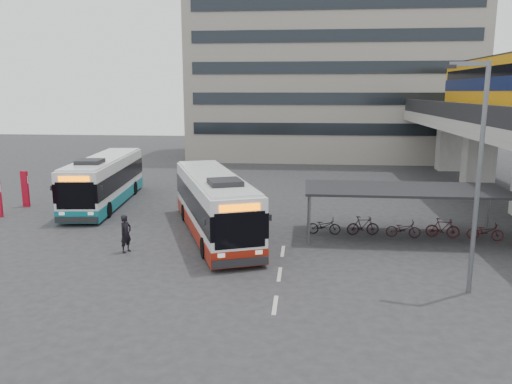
# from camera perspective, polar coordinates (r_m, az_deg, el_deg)

# --- Properties ---
(ground) EXTENTS (120.00, 120.00, 0.00)m
(ground) POSITION_cam_1_polar(r_m,az_deg,el_deg) (23.68, -3.01, -6.60)
(ground) COLOR #28282B
(ground) RESTS_ON ground
(viaduct) EXTENTS (8.00, 32.00, 9.68)m
(viaduct) POSITION_cam_1_polar(r_m,az_deg,el_deg) (37.62, 27.08, 8.55)
(viaduct) COLOR gray
(viaduct) RESTS_ON ground
(bike_shelter) EXTENTS (10.00, 4.00, 2.54)m
(bike_shelter) POSITION_cam_1_polar(r_m,az_deg,el_deg) (26.40, 16.55, -1.74)
(bike_shelter) COLOR #595B60
(bike_shelter) RESTS_ON ground
(office_block) EXTENTS (30.00, 15.00, 25.00)m
(office_block) POSITION_cam_1_polar(r_m,az_deg,el_deg) (58.54, 8.45, 16.40)
(office_block) COLOR gray
(office_block) RESTS_ON ground
(road_markings) EXTENTS (0.15, 7.60, 0.01)m
(road_markings) POSITION_cam_1_polar(r_m,az_deg,el_deg) (20.62, 2.70, -9.37)
(road_markings) COLOR beige
(road_markings) RESTS_ON ground
(bus_main) EXTENTS (6.41, 11.54, 3.38)m
(bus_main) POSITION_cam_1_polar(r_m,az_deg,el_deg) (25.84, -4.81, -1.47)
(bus_main) COLOR white
(bus_main) RESTS_ON ground
(bus_teal) EXTENTS (3.65, 11.51, 3.34)m
(bus_teal) POSITION_cam_1_polar(r_m,az_deg,el_deg) (34.16, -16.87, 1.22)
(bus_teal) COLOR white
(bus_teal) RESTS_ON ground
(pedestrian) EXTENTS (0.64, 0.76, 1.77)m
(pedestrian) POSITION_cam_1_polar(r_m,az_deg,el_deg) (23.82, -14.66, -4.63)
(pedestrian) COLOR black
(pedestrian) RESTS_ON ground
(lamp_post) EXTENTS (1.45, 0.49, 8.35)m
(lamp_post) POSITION_cam_1_polar(r_m,az_deg,el_deg) (19.24, 23.89, 2.80)
(lamp_post) COLOR #595B60
(lamp_post) RESTS_ON ground
(sign_totem_north) EXTENTS (0.51, 0.21, 2.33)m
(sign_totem_north) POSITION_cam_1_polar(r_m,az_deg,el_deg) (35.29, -24.89, 0.38)
(sign_totem_north) COLOR #A50A1E
(sign_totem_north) RESTS_ON ground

